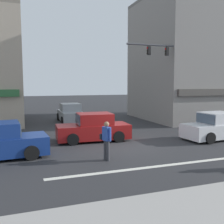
{
  "coord_description": "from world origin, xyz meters",
  "views": [
    {
      "loc": [
        -5.17,
        -12.36,
        3.25
      ],
      "look_at": [
        -0.08,
        2.0,
        1.6
      ],
      "focal_mm": 42.0,
      "sensor_mm": 36.0,
      "label": 1
    }
  ],
  "objects_px": {
    "traffic_light_mast": "(175,71)",
    "sedan_crossing_leftbound": "(93,128)",
    "sedan_crossing_rightbound": "(70,114)",
    "pedestrian_mid_crossing": "(106,138)",
    "street_tree": "(172,77)",
    "utility_pole_far_right": "(193,75)",
    "sedan_waiting_far": "(217,127)"
  },
  "relations": [
    {
      "from": "traffic_light_mast",
      "to": "sedan_crossing_leftbound",
      "type": "height_order",
      "value": "traffic_light_mast"
    },
    {
      "from": "sedan_crossing_rightbound",
      "to": "pedestrian_mid_crossing",
      "type": "xyz_separation_m",
      "value": [
        -0.63,
        -11.78,
        0.24
      ]
    },
    {
      "from": "street_tree",
      "to": "sedan_crossing_rightbound",
      "type": "bearing_deg",
      "value": 167.55
    },
    {
      "from": "sedan_crossing_leftbound",
      "to": "sedan_crossing_rightbound",
      "type": "relative_size",
      "value": 1.02
    },
    {
      "from": "sedan_crossing_leftbound",
      "to": "pedestrian_mid_crossing",
      "type": "height_order",
      "value": "pedestrian_mid_crossing"
    },
    {
      "from": "utility_pole_far_right",
      "to": "street_tree",
      "type": "bearing_deg",
      "value": 122.14
    },
    {
      "from": "sedan_crossing_leftbound",
      "to": "sedan_crossing_rightbound",
      "type": "height_order",
      "value": "same"
    },
    {
      "from": "sedan_crossing_leftbound",
      "to": "pedestrian_mid_crossing",
      "type": "xyz_separation_m",
      "value": [
        -0.52,
        -3.92,
        0.24
      ]
    },
    {
      "from": "utility_pole_far_right",
      "to": "sedan_crossing_leftbound",
      "type": "xyz_separation_m",
      "value": [
        -9.85,
        -4.28,
        -3.27
      ]
    },
    {
      "from": "utility_pole_far_right",
      "to": "pedestrian_mid_crossing",
      "type": "relative_size",
      "value": 4.59
    },
    {
      "from": "street_tree",
      "to": "sedan_crossing_leftbound",
      "type": "xyz_separation_m",
      "value": [
        -8.81,
        -5.94,
        -3.13
      ]
    },
    {
      "from": "utility_pole_far_right",
      "to": "sedan_waiting_far",
      "type": "xyz_separation_m",
      "value": [
        -2.91,
        -6.28,
        -3.27
      ]
    },
    {
      "from": "street_tree",
      "to": "sedan_waiting_far",
      "type": "bearing_deg",
      "value": -103.21
    },
    {
      "from": "sedan_waiting_far",
      "to": "utility_pole_far_right",
      "type": "bearing_deg",
      "value": 65.18
    },
    {
      "from": "sedan_crossing_rightbound",
      "to": "sedan_waiting_far",
      "type": "bearing_deg",
      "value": -55.29
    },
    {
      "from": "sedan_crossing_leftbound",
      "to": "sedan_waiting_far",
      "type": "distance_m",
      "value": 7.23
    },
    {
      "from": "utility_pole_far_right",
      "to": "sedan_crossing_rightbound",
      "type": "height_order",
      "value": "utility_pole_far_right"
    },
    {
      "from": "sedan_crossing_leftbound",
      "to": "traffic_light_mast",
      "type": "bearing_deg",
      "value": 19.62
    },
    {
      "from": "street_tree",
      "to": "utility_pole_far_right",
      "type": "relative_size",
      "value": 0.75
    },
    {
      "from": "pedestrian_mid_crossing",
      "to": "utility_pole_far_right",
      "type": "bearing_deg",
      "value": 38.33
    },
    {
      "from": "traffic_light_mast",
      "to": "sedan_waiting_far",
      "type": "bearing_deg",
      "value": -89.26
    },
    {
      "from": "traffic_light_mast",
      "to": "sedan_waiting_far",
      "type": "relative_size",
      "value": 1.47
    },
    {
      "from": "street_tree",
      "to": "utility_pole_far_right",
      "type": "xyz_separation_m",
      "value": [
        1.04,
        -1.66,
        0.14
      ]
    },
    {
      "from": "street_tree",
      "to": "utility_pole_far_right",
      "type": "bearing_deg",
      "value": -57.86
    },
    {
      "from": "sedan_crossing_rightbound",
      "to": "street_tree",
      "type": "bearing_deg",
      "value": -12.45
    },
    {
      "from": "street_tree",
      "to": "pedestrian_mid_crossing",
      "type": "distance_m",
      "value": 13.87
    },
    {
      "from": "sedan_crossing_leftbound",
      "to": "utility_pole_far_right",
      "type": "bearing_deg",
      "value": 23.47
    },
    {
      "from": "utility_pole_far_right",
      "to": "sedan_waiting_far",
      "type": "relative_size",
      "value": 1.82
    },
    {
      "from": "utility_pole_far_right",
      "to": "sedan_crossing_leftbound",
      "type": "height_order",
      "value": "utility_pole_far_right"
    },
    {
      "from": "sedan_crossing_leftbound",
      "to": "sedan_waiting_far",
      "type": "xyz_separation_m",
      "value": [
        6.95,
        -2.0,
        0.0
      ]
    },
    {
      "from": "sedan_crossing_rightbound",
      "to": "sedan_waiting_far",
      "type": "height_order",
      "value": "same"
    },
    {
      "from": "utility_pole_far_right",
      "to": "pedestrian_mid_crossing",
      "type": "xyz_separation_m",
      "value": [
        -10.37,
        -8.2,
        -3.03
      ]
    }
  ]
}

